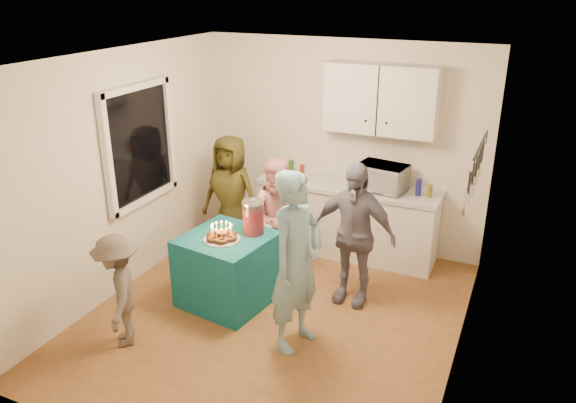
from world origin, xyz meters
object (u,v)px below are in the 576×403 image
at_px(child_near_left, 119,291).
at_px(microwave, 382,177).
at_px(counter, 347,221).
at_px(woman_back_center, 280,220).
at_px(woman_back_right, 353,234).
at_px(man_birthday, 296,262).
at_px(woman_back_left, 231,195).
at_px(party_table, 228,269).
at_px(punch_jar, 253,218).

bearing_deg(child_near_left, microwave, 110.95).
bearing_deg(counter, woman_back_center, -118.77).
bearing_deg(child_near_left, woman_back_right, 97.01).
xyz_separation_m(woman_back_center, woman_back_right, (0.91, -0.15, 0.06)).
bearing_deg(man_birthday, woman_back_left, 58.71).
relative_size(party_table, punch_jar, 2.50).
height_order(woman_back_left, woman_back_center, woman_back_left).
bearing_deg(woman_back_center, counter, 46.71).
bearing_deg(woman_back_center, party_table, -126.39).
distance_m(man_birthday, child_near_left, 1.67).
bearing_deg(counter, woman_back_right, -68.78).
height_order(party_table, punch_jar, punch_jar).
height_order(counter, woman_back_left, woman_back_left).
bearing_deg(woman_back_left, punch_jar, -46.91).
bearing_deg(child_near_left, party_table, 116.78).
bearing_deg(woman_back_center, microwave, 30.42).
relative_size(punch_jar, woman_back_left, 0.23).
relative_size(microwave, woman_back_left, 0.37).
relative_size(woman_back_left, child_near_left, 1.35).
distance_m(woman_back_left, woman_back_right, 1.82).
xyz_separation_m(counter, child_near_left, (-1.33, -2.67, 0.13)).
distance_m(microwave, child_near_left, 3.23).
xyz_separation_m(punch_jar, woman_back_right, (0.97, 0.37, -0.15)).
relative_size(woman_back_center, child_near_left, 1.29).
bearing_deg(punch_jar, woman_back_right, 20.93).
xyz_separation_m(party_table, woman_back_right, (1.19, 0.56, 0.40)).
bearing_deg(woman_back_center, man_birthday, -72.95).
height_order(man_birthday, child_near_left, man_birthday).
bearing_deg(punch_jar, counter, 68.52).
xyz_separation_m(party_table, woman_back_center, (0.28, 0.71, 0.34)).
height_order(punch_jar, child_near_left, child_near_left).
bearing_deg(punch_jar, woman_back_center, 83.19).
bearing_deg(counter, child_near_left, -116.40).
distance_m(counter, child_near_left, 2.99).
height_order(party_table, man_birthday, man_birthday).
height_order(punch_jar, woman_back_center, woman_back_center).
distance_m(party_table, man_birthday, 1.14).
height_order(microwave, woman_back_left, woman_back_left).
bearing_deg(woman_back_right, man_birthday, -99.49).
distance_m(counter, punch_jar, 1.61).
bearing_deg(counter, punch_jar, -111.48).
bearing_deg(man_birthday, punch_jar, 64.61).
height_order(party_table, woman_back_right, woman_back_right).
distance_m(punch_jar, child_near_left, 1.51).
distance_m(woman_back_right, child_near_left, 2.38).
height_order(counter, child_near_left, child_near_left).
relative_size(microwave, child_near_left, 0.50).
bearing_deg(party_table, punch_jar, 40.51).
bearing_deg(counter, woman_back_left, -158.39).
height_order(punch_jar, woman_back_left, woman_back_left).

